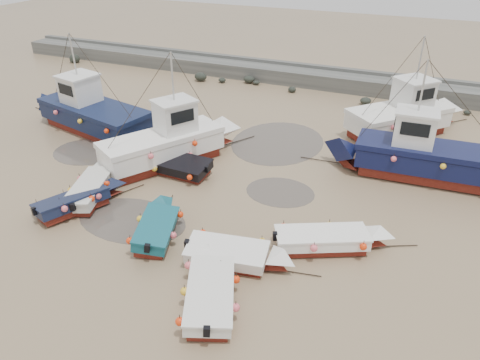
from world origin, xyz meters
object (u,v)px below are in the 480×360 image
object	(u,v)px
dinghy_6	(210,287)
person	(157,149)
dinghy_3	(331,238)
dinghy_4	(168,162)
dinghy_5	(236,253)
cabin_boat_2	(418,154)
cabin_boat_3	(406,114)
dinghy_2	(157,224)
cabin_boat_1	(172,140)
cabin_boat_0	(89,111)
dinghy_0	(93,185)
dinghy_1	(80,199)

from	to	relation	value
dinghy_6	person	world-z (taller)	dinghy_6
dinghy_3	dinghy_4	world-z (taller)	same
dinghy_5	cabin_boat_2	distance (m)	12.22
cabin_boat_2	cabin_boat_3	xyz separation A→B (m)	(-1.28, 5.83, 0.04)
dinghy_2	cabin_boat_2	world-z (taller)	cabin_boat_2
person	dinghy_6	bearing A→B (deg)	93.55
dinghy_6	person	xyz separation A→B (m)	(-8.92, 10.29, -0.55)
dinghy_3	cabin_boat_1	distance (m)	11.26
dinghy_3	dinghy_4	xyz separation A→B (m)	(-9.98, 3.42, -0.01)
dinghy_5	cabin_boat_3	xyz separation A→B (m)	(4.48, 16.59, 0.80)
cabin_boat_0	cabin_boat_2	distance (m)	20.47
dinghy_5	cabin_boat_0	world-z (taller)	cabin_boat_0
dinghy_0	cabin_boat_0	bearing A→B (deg)	111.35
dinghy_4	cabin_boat_3	size ratio (longest dim) A/B	0.82
dinghy_2	dinghy_3	bearing A→B (deg)	-3.90
dinghy_3	dinghy_4	bearing A→B (deg)	-135.53
cabin_boat_2	cabin_boat_3	size ratio (longest dim) A/B	1.32
cabin_boat_0	cabin_boat_2	bearing A→B (deg)	-71.41
dinghy_2	person	distance (m)	9.09
dinghy_2	cabin_boat_3	bearing A→B (deg)	42.58
dinghy_0	cabin_boat_0	distance (m)	9.00
dinghy_6	cabin_boat_2	size ratio (longest dim) A/B	0.53
cabin_boat_0	cabin_boat_3	bearing A→B (deg)	-54.68
dinghy_5	person	bearing A→B (deg)	-142.29
dinghy_3	cabin_boat_3	xyz separation A→B (m)	(1.29, 14.08, 0.81)
dinghy_2	dinghy_4	size ratio (longest dim) A/B	0.78
dinghy_3	cabin_boat_0	world-z (taller)	cabin_boat_0
dinghy_1	cabin_boat_1	xyz separation A→B (m)	(1.41, 6.21, 0.79)
dinghy_1	dinghy_4	size ratio (longest dim) A/B	0.81
dinghy_1	dinghy_5	xyz separation A→B (m)	(8.52, -0.78, 0.00)
dinghy_4	cabin_boat_0	distance (m)	8.45
dinghy_3	dinghy_5	world-z (taller)	same
dinghy_4	cabin_boat_1	bearing A→B (deg)	19.18
cabin_boat_1	dinghy_3	bearing A→B (deg)	6.04
cabin_boat_1	person	bearing A→B (deg)	178.85
dinghy_2	cabin_boat_0	xyz separation A→B (m)	(-10.60, 8.49, 0.74)
dinghy_2	cabin_boat_2	size ratio (longest dim) A/B	0.48
cabin_boat_0	dinghy_5	bearing A→B (deg)	-107.91
dinghy_0	cabin_boat_2	distance (m)	16.99
cabin_boat_0	person	bearing A→B (deg)	-85.14
dinghy_0	cabin_boat_0	size ratio (longest dim) A/B	0.53
dinghy_1	cabin_boat_1	world-z (taller)	cabin_boat_1
dinghy_5	cabin_boat_0	distance (m)	17.18
dinghy_1	cabin_boat_1	distance (m)	6.42
dinghy_1	cabin_boat_0	bearing A→B (deg)	151.13
dinghy_3	dinghy_4	size ratio (longest dim) A/B	0.87
dinghy_1	dinghy_6	xyz separation A→B (m)	(8.47, -2.97, -0.01)
dinghy_1	dinghy_5	distance (m)	8.56
dinghy_1	cabin_boat_3	distance (m)	20.48
dinghy_4	dinghy_0	bearing A→B (deg)	154.12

